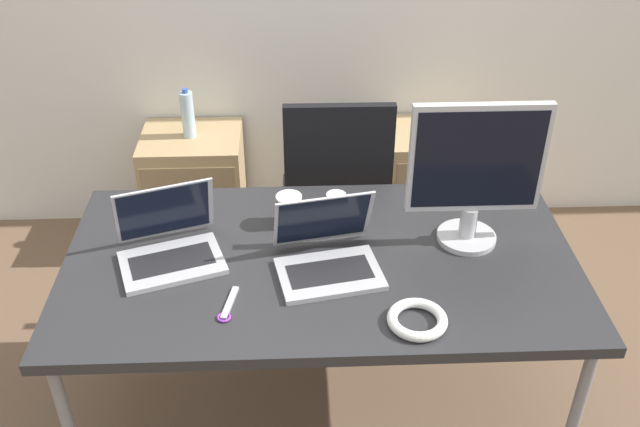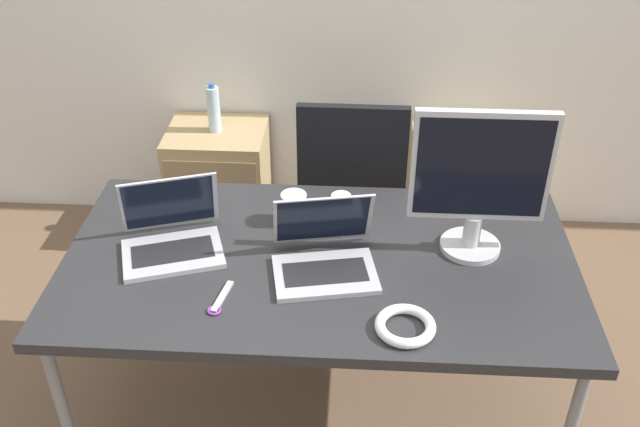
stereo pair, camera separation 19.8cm
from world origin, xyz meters
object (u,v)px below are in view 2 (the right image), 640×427
office_chair (351,222)px  monitor (479,181)px  laptop_right (324,255)px  laptop_left (172,236)px  coffee_cup_white (341,209)px  cable_coil (405,326)px  cabinet_left (220,184)px  coffee_cup_brown (294,208)px  water_bottle (214,109)px  cabinet_right (457,191)px

office_chair → monitor: (0.42, -0.68, 0.64)m
laptop_right → office_chair: bearing=84.5°
office_chair → laptop_left: (-0.61, -0.74, 0.42)m
coffee_cup_white → cable_coil: bearing=-69.3°
cabinet_left → coffee_cup_white: bearing=-56.5°
cabinet_left → coffee_cup_brown: size_ratio=5.21×
monitor → cable_coil: monitor is taller
laptop_right → cable_coil: (0.26, -0.29, -0.03)m
water_bottle → coffee_cup_brown: bearing=-64.1°
water_bottle → coffee_cup_white: (0.66, -0.99, 0.10)m
office_chair → monitor: size_ratio=2.05×
cabinet_left → laptop_right: 1.49m
coffee_cup_white → coffee_cup_brown: coffee_cup_brown is taller
office_chair → cabinet_left: size_ratio=1.73×
coffee_cup_white → cabinet_right: bearing=60.1°
monitor → coffee_cup_brown: 0.67m
cabinet_left → water_bottle: (0.00, 0.00, 0.42)m
cabinet_left → laptop_left: 1.29m
cabinet_right → laptop_left: (-1.14, -1.18, 0.51)m
office_chair → cabinet_right: 0.70m
office_chair → cabinet_left: 0.83m
cabinet_right → laptop_right: laptop_right is taller
laptop_left → monitor: bearing=3.3°
cabinet_left → coffee_cup_white: size_ratio=5.40×
cabinet_left → monitor: (1.11, -1.12, 0.73)m
cable_coil → laptop_right: bearing=131.7°
cabinet_left → laptop_right: laptop_right is taller
office_chair → laptop_left: bearing=-129.4°
coffee_cup_brown → cable_coil: (0.38, -0.55, -0.04)m
water_bottle → coffee_cup_brown: coffee_cup_brown is taller
cabinet_right → coffee_cup_brown: size_ratio=5.21×
coffee_cup_brown → cable_coil: 0.67m
laptop_right → cabinet_right: bearing=64.0°
office_chair → laptop_left: office_chair is taller
monitor → coffee_cup_white: (-0.45, 0.14, -0.21)m
laptop_left → coffee_cup_brown: (0.40, 0.18, 0.01)m
cable_coil → office_chair: bearing=99.2°
water_bottle → coffee_cup_white: size_ratio=2.19×
water_bottle → cable_coil: water_bottle is taller
water_bottle → laptop_right: bearing=-64.2°
coffee_cup_white → cable_coil: size_ratio=0.62×
office_chair → cable_coil: bearing=-80.8°
cabinet_right → coffee_cup_white: size_ratio=5.40×
cabinet_left → coffee_cup_brown: coffee_cup_brown is taller
laptop_right → coffee_cup_brown: 0.29m
laptop_left → coffee_cup_brown: size_ratio=3.32×
office_chair → laptop_right: (-0.08, -0.81, 0.42)m
cabinet_right → water_bottle: water_bottle is taller
cabinet_left → cable_coil: cable_coil is taller
cabinet_left → coffee_cup_white: (0.66, -0.99, 0.52)m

